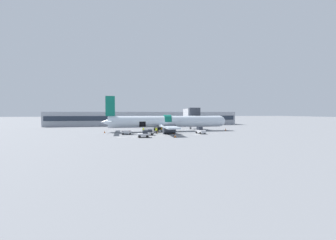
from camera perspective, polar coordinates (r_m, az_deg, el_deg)
name	(u,v)px	position (r m, az deg, el deg)	size (l,w,h in m)	color
ground_plane	(163,134)	(51.89, -1.52, -3.81)	(500.00, 500.00, 0.00)	slate
apron_marking_line	(171,135)	(47.78, 0.88, -4.31)	(24.82, 3.31, 0.01)	silver
terminal_strip	(146,118)	(90.43, -6.11, 0.45)	(78.79, 12.06, 5.63)	#9EA3AD
jet_bridge_stub	(191,113)	(65.92, 6.49, 1.95)	(3.34, 8.61, 6.81)	#4C4C51
airplane	(165,122)	(58.65, -0.73, -0.57)	(36.02, 28.41, 9.79)	silver
baggage_tug_lead	(144,134)	(44.52, -6.75, -3.96)	(2.54, 2.13, 1.52)	silver
baggage_tug_mid	(149,133)	(48.80, -5.34, -3.51)	(2.69, 2.17, 1.32)	white
baggage_tug_rear	(200,131)	(52.73, 8.95, -2.95)	(2.01, 3.35, 1.71)	silver
baggage_cart_loading	(148,131)	(54.33, -5.46, -2.94)	(3.89, 1.78, 1.15)	silver
baggage_cart_queued	(127,133)	(50.90, -11.38, -3.46)	(3.35, 1.93, 0.89)	#B7BABF
ground_crew_loader_a	(156,130)	(51.58, -3.27, -2.89)	(0.57, 0.46, 1.63)	#2D2D33
ground_crew_loader_b	(143,130)	(51.40, -6.84, -2.87)	(0.51, 0.60, 1.73)	#2D2D33
ground_crew_driver	(162,129)	(55.15, -1.68, -2.58)	(0.56, 0.43, 1.61)	#1E2338
suitcase_on_tarmac_upright	(157,132)	(52.70, -3.11, -3.41)	(0.45, 0.19, 0.68)	olive
safety_cone_nose	(226,129)	(63.29, 15.68, -2.53)	(0.47, 0.47, 0.72)	black
safety_cone_engine_left	(175,136)	(44.03, 1.97, -4.45)	(0.61, 0.61, 0.67)	black
safety_cone_wingtip	(174,133)	(51.39, 1.68, -3.57)	(0.55, 0.55, 0.57)	black
safety_cone_tail	(105,132)	(56.37, -17.17, -3.16)	(0.47, 0.47, 0.58)	black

